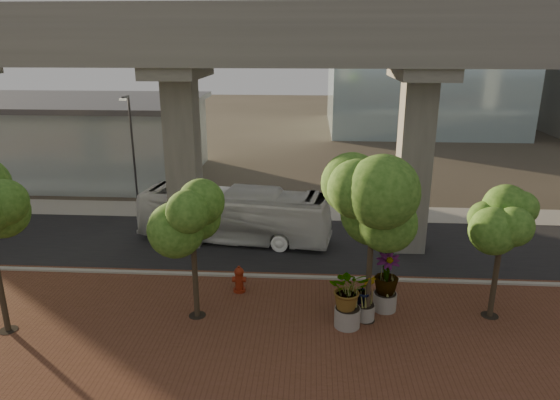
{
  "coord_description": "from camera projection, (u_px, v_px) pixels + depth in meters",
  "views": [
    {
      "loc": [
        0.74,
        -23.34,
        10.81
      ],
      "look_at": [
        -0.79,
        0.5,
        3.11
      ],
      "focal_mm": 32.0,
      "sensor_mm": 36.0,
      "label": 1
    }
  ],
  "objects": [
    {
      "name": "streetlamp_west",
      "position": [
        132.0,
        147.0,
        31.21
      ],
      "size": [
        0.37,
        1.09,
        7.56
      ],
      "color": "#2D2D32",
      "rests_on": "ground"
    },
    {
      "name": "brick_plaza",
      "position": [
        287.0,
        354.0,
        17.92
      ],
      "size": [
        70.0,
        13.0,
        0.06
      ],
      "primitive_type": "cube",
      "color": "brown",
      "rests_on": "ground"
    },
    {
      "name": "fire_hydrant",
      "position": [
        239.0,
        279.0,
        22.18
      ],
      "size": [
        0.61,
        0.55,
        1.23
      ],
      "color": "maroon",
      "rests_on": "ground"
    },
    {
      "name": "curb_strip",
      "position": [
        293.0,
        277.0,
        23.61
      ],
      "size": [
        70.0,
        0.25,
        0.16
      ],
      "primitive_type": "cube",
      "color": "#9E9C93",
      "rests_on": "ground"
    },
    {
      "name": "street_tree_far_east",
      "position": [
        504.0,
        217.0,
        19.06
      ],
      "size": [
        3.13,
        3.13,
        5.74
      ],
      "color": "#3F3324",
      "rests_on": "ground"
    },
    {
      "name": "street_tree_near_east",
      "position": [
        373.0,
        208.0,
        18.58
      ],
      "size": [
        4.2,
        4.2,
        6.71
      ],
      "color": "#3F3324",
      "rests_on": "ground"
    },
    {
      "name": "transit_bus",
      "position": [
        234.0,
        215.0,
        27.71
      ],
      "size": [
        10.95,
        4.06,
        2.98
      ],
      "primitive_type": "imported",
      "rotation": [
        0.0,
        0.0,
        1.42
      ],
      "color": "white",
      "rests_on": "ground"
    },
    {
      "name": "far_sidewalk",
      "position": [
        299.0,
        212.0,
        32.64
      ],
      "size": [
        90.0,
        3.0,
        0.06
      ],
      "primitive_type": "cube",
      "color": "#9E9C93",
      "rests_on": "ground"
    },
    {
      "name": "planter_right",
      "position": [
        387.0,
        276.0,
        20.39
      ],
      "size": [
        2.36,
        2.36,
        2.52
      ],
      "color": "#99958A",
      "rests_on": "ground"
    },
    {
      "name": "asphalt_road",
      "position": [
        296.0,
        245.0,
        27.42
      ],
      "size": [
        90.0,
        8.0,
        0.04
      ],
      "primitive_type": "cube",
      "color": "black",
      "rests_on": "ground"
    },
    {
      "name": "transit_viaduct",
      "position": [
        298.0,
        113.0,
        25.19
      ],
      "size": [
        72.0,
        5.6,
        12.4
      ],
      "color": "gray",
      "rests_on": "ground"
    },
    {
      "name": "ground",
      "position": [
        295.0,
        261.0,
        25.53
      ],
      "size": [
        160.0,
        160.0,
        0.0
      ],
      "primitive_type": "plane",
      "color": "#3A342A",
      "rests_on": "ground"
    },
    {
      "name": "streetlamp_east",
      "position": [
        433.0,
        135.0,
        29.6
      ],
      "size": [
        0.46,
        1.34,
        9.24
      ],
      "color": "#323136",
      "rests_on": "ground"
    },
    {
      "name": "planter_left",
      "position": [
        366.0,
        292.0,
        19.79
      ],
      "size": [
        1.79,
        1.79,
        1.97
      ],
      "color": "#AAA499",
      "rests_on": "ground"
    },
    {
      "name": "street_tree_near_west",
      "position": [
        192.0,
        215.0,
        19.05
      ],
      "size": [
        3.5,
        3.5,
        5.96
      ],
      "color": "#3F3324",
      "rests_on": "ground"
    },
    {
      "name": "station_pavilion",
      "position": [
        59.0,
        136.0,
        40.96
      ],
      "size": [
        23.0,
        13.0,
        6.3
      ],
      "color": "#A2B4BA",
      "rests_on": "ground"
    },
    {
      "name": "planter_front",
      "position": [
        348.0,
        292.0,
        19.19
      ],
      "size": [
        2.25,
        2.25,
        2.47
      ],
      "color": "#A6A096",
      "rests_on": "ground"
    }
  ]
}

